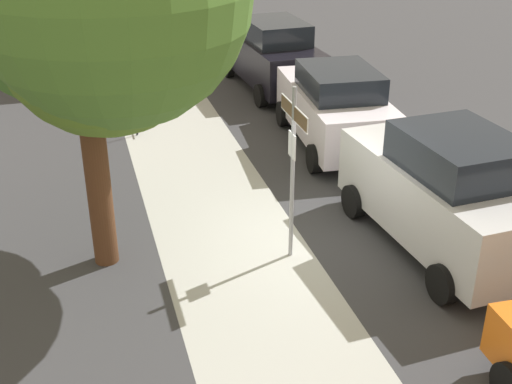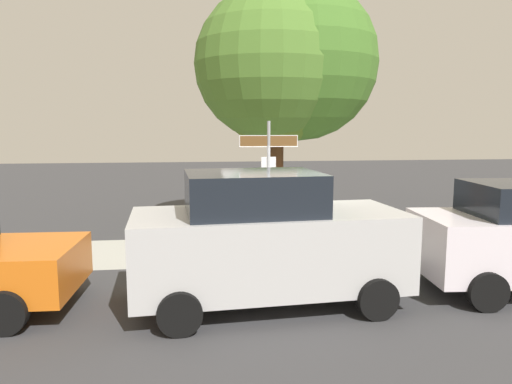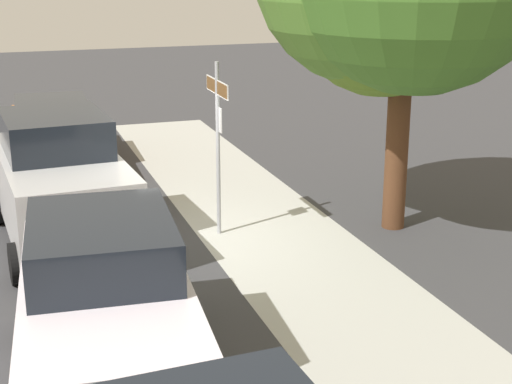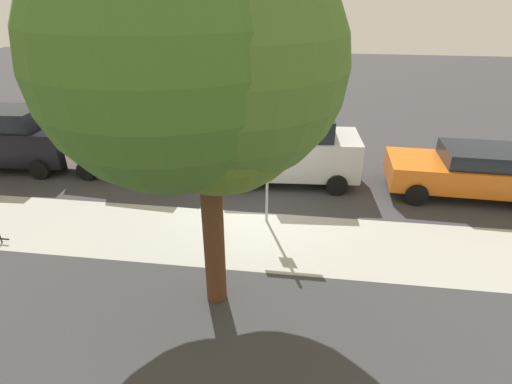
{
  "view_description": "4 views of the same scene",
  "coord_description": "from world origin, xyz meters",
  "px_view_note": "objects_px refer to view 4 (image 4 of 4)",
  "views": [
    {
      "loc": [
        -9.64,
        3.68,
        6.14
      ],
      "look_at": [
        -0.68,
        1.14,
        1.52
      ],
      "focal_mm": 46.98,
      "sensor_mm": 36.0,
      "label": 1
    },
    {
      "loc": [
        -1.76,
        -9.59,
        2.9
      ],
      "look_at": [
        -0.43,
        1.16,
        1.4
      ],
      "focal_mm": 32.93,
      "sensor_mm": 36.0,
      "label": 2
    },
    {
      "loc": [
        12.08,
        -3.08,
        4.67
      ],
      "look_at": [
        0.66,
        0.78,
        0.99
      ],
      "focal_mm": 53.79,
      "sensor_mm": 36.0,
      "label": 3
    },
    {
      "loc": [
        -1.18,
        9.63,
        5.69
      ],
      "look_at": [
        -0.01,
        0.81,
        1.08
      ],
      "focal_mm": 28.13,
      "sensor_mm": 36.0,
      "label": 4
    }
  ],
  "objects_px": {
    "street_sign": "(268,151)",
    "shade_tree": "(202,69)",
    "car_orange": "(472,171)",
    "car_black": "(7,139)",
    "car_silver": "(290,149)",
    "car_white": "(140,146)"
  },
  "relations": [
    {
      "from": "car_orange",
      "to": "car_black",
      "type": "relative_size",
      "value": 1.03
    },
    {
      "from": "car_orange",
      "to": "car_black",
      "type": "distance_m",
      "value": 15.02
    },
    {
      "from": "car_black",
      "to": "car_silver",
      "type": "bearing_deg",
      "value": 177.92
    },
    {
      "from": "shade_tree",
      "to": "car_white",
      "type": "relative_size",
      "value": 1.52
    },
    {
      "from": "car_silver",
      "to": "shade_tree",
      "type": "bearing_deg",
      "value": 73.23
    },
    {
      "from": "shade_tree",
      "to": "car_white",
      "type": "xyz_separation_m",
      "value": [
        3.7,
        -5.36,
        -3.51
      ]
    },
    {
      "from": "car_orange",
      "to": "car_black",
      "type": "xyz_separation_m",
      "value": [
        15.02,
        -0.12,
        0.24
      ]
    },
    {
      "from": "car_orange",
      "to": "car_white",
      "type": "distance_m",
      "value": 10.34
    },
    {
      "from": "car_orange",
      "to": "shade_tree",
      "type": "bearing_deg",
      "value": 39.58
    },
    {
      "from": "car_white",
      "to": "car_black",
      "type": "distance_m",
      "value": 4.68
    },
    {
      "from": "street_sign",
      "to": "car_white",
      "type": "bearing_deg",
      "value": -29.94
    },
    {
      "from": "car_silver",
      "to": "car_black",
      "type": "bearing_deg",
      "value": -2.97
    },
    {
      "from": "street_sign",
      "to": "car_orange",
      "type": "relative_size",
      "value": 0.64
    },
    {
      "from": "shade_tree",
      "to": "car_silver",
      "type": "relative_size",
      "value": 1.52
    },
    {
      "from": "shade_tree",
      "to": "car_orange",
      "type": "height_order",
      "value": "shade_tree"
    },
    {
      "from": "street_sign",
      "to": "shade_tree",
      "type": "distance_m",
      "value": 3.79
    },
    {
      "from": "car_silver",
      "to": "car_orange",
      "type": "bearing_deg",
      "value": 172.92
    },
    {
      "from": "street_sign",
      "to": "car_silver",
      "type": "relative_size",
      "value": 0.68
    },
    {
      "from": "shade_tree",
      "to": "car_orange",
      "type": "distance_m",
      "value": 9.16
    },
    {
      "from": "shade_tree",
      "to": "car_orange",
      "type": "xyz_separation_m",
      "value": [
        -6.64,
        -5.12,
        -3.7
      ]
    },
    {
      "from": "car_orange",
      "to": "car_silver",
      "type": "relative_size",
      "value": 1.06
    },
    {
      "from": "street_sign",
      "to": "shade_tree",
      "type": "xyz_separation_m",
      "value": [
        0.79,
        2.78,
        2.46
      ]
    }
  ]
}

